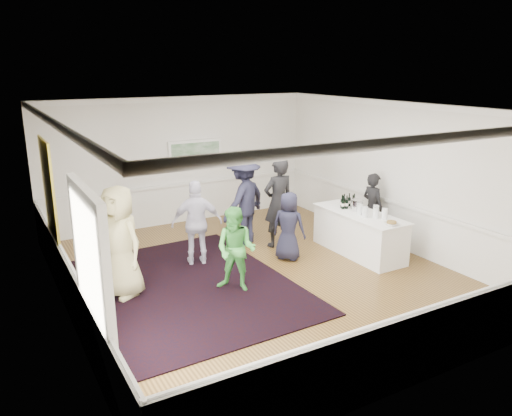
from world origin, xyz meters
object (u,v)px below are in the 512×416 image
guest_green (236,250)px  nut_bowl (392,223)px  guest_tan (120,242)px  guest_dark_b (278,203)px  serving_table (359,233)px  ice_bucket (357,206)px  guest_navy (289,226)px  guest_dark_a (244,200)px  bartender (373,208)px  guest_lilac (197,223)px

guest_green → nut_bowl: guest_green is taller
guest_tan → guest_dark_b: 3.80m
serving_table → ice_bucket: ice_bucket is taller
guest_tan → ice_bucket: bearing=58.6°
guest_dark_b → ice_bucket: 1.70m
nut_bowl → ice_bucket: bearing=86.3°
guest_navy → nut_bowl: 2.06m
serving_table → guest_dark_a: size_ratio=1.11×
ice_bucket → nut_bowl: bearing=-93.7°
guest_tan → guest_navy: size_ratio=1.39×
nut_bowl → guest_navy: bearing=135.9°
guest_tan → nut_bowl: size_ratio=7.60×
serving_table → bartender: bearing=30.2°
guest_navy → ice_bucket: guest_navy is taller
serving_table → guest_green: guest_green is taller
guest_navy → ice_bucket: size_ratio=5.53×
guest_navy → nut_bowl: size_ratio=5.49×
bartender → ice_bucket: size_ratio=6.20×
guest_green → guest_navy: (1.64, 0.80, -0.05)m
guest_lilac → ice_bucket: bearing=-179.4°
ice_bucket → guest_dark_a: bearing=139.0°
guest_green → guest_dark_a: 2.51m
guest_dark_a → guest_dark_b: size_ratio=1.01×
nut_bowl → bartender: bearing=60.8°
guest_dark_b → guest_tan: bearing=10.9°
guest_dark_a → guest_tan: bearing=-2.2°
bartender → guest_tan: (-5.72, 0.01, 0.19)m
guest_navy → guest_tan: bearing=53.4°
guest_lilac → guest_navy: 1.89m
guest_lilac → guest_dark_b: 2.00m
guest_lilac → bartender: bearing=-173.0°
guest_navy → ice_bucket: bearing=-138.3°
guest_lilac → guest_navy: size_ratio=1.21×
bartender → guest_green: size_ratio=1.05×
guest_lilac → guest_dark_b: guest_dark_b is taller
guest_green → ice_bucket: (3.18, 0.50, 0.25)m
guest_tan → guest_dark_b: guest_dark_b is taller
guest_tan → guest_green: 2.01m
guest_dark_b → guest_lilac: bearing=1.6°
serving_table → guest_lilac: size_ratio=1.29×
serving_table → guest_dark_a: 2.63m
guest_tan → guest_dark_b: bearing=74.1°
bartender → guest_dark_a: (-2.58, 1.37, 0.21)m
ice_bucket → bartender: bearing=20.6°
nut_bowl → guest_tan: bearing=164.3°
guest_lilac → nut_bowl: (3.22, -2.10, 0.08)m
serving_table → guest_dark_b: guest_dark_b is taller
guest_dark_b → nut_bowl: bearing=117.6°
guest_tan → guest_green: size_ratio=1.29×
guest_green → bartender: bearing=58.6°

